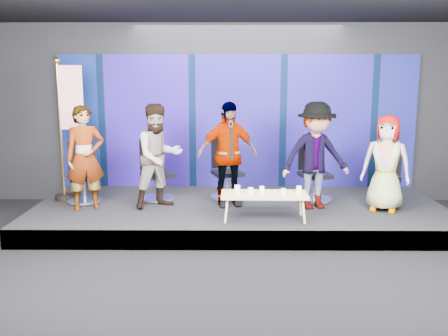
# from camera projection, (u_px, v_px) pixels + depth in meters

# --- Properties ---
(ground) EXTENTS (10.00, 10.00, 0.00)m
(ground) POSITION_uv_depth(u_px,v_px,m) (243.00, 278.00, 6.25)
(ground) COLOR black
(ground) RESTS_ON ground
(room_walls) EXTENTS (10.02, 8.02, 3.51)m
(room_walls) POSITION_uv_depth(u_px,v_px,m) (245.00, 82.00, 5.81)
(room_walls) COLOR black
(room_walls) RESTS_ON ground
(riser) EXTENTS (7.00, 3.00, 0.30)m
(riser) POSITION_uv_depth(u_px,v_px,m) (239.00, 212.00, 8.68)
(riser) COLOR black
(riser) RESTS_ON ground
(backdrop) EXTENTS (7.00, 0.08, 2.60)m
(backdrop) POSITION_uv_depth(u_px,v_px,m) (238.00, 122.00, 9.84)
(backdrop) COLOR #061D4D
(backdrop) RESTS_ON riser
(chair_a) EXTENTS (0.79, 0.79, 1.07)m
(chair_a) POSITION_uv_depth(u_px,v_px,m) (83.00, 182.00, 8.75)
(chair_a) COLOR silver
(chair_a) RESTS_ON riser
(panelist_a) EXTENTS (0.74, 0.63, 1.73)m
(panelist_a) POSITION_uv_depth(u_px,v_px,m) (85.00, 158.00, 8.19)
(panelist_a) COLOR black
(panelist_a) RESTS_ON riser
(chair_b) EXTENTS (0.84, 0.84, 1.08)m
(chair_b) POSITION_uv_depth(u_px,v_px,m) (157.00, 180.00, 8.91)
(chair_b) COLOR silver
(chair_b) RESTS_ON riser
(panelist_b) EXTENTS (1.07, 1.01, 1.75)m
(panelist_b) POSITION_uv_depth(u_px,v_px,m) (159.00, 156.00, 8.33)
(panelist_b) COLOR black
(panelist_b) RESTS_ON riser
(chair_c) EXTENTS (0.78, 0.78, 1.10)m
(chair_c) POSITION_uv_depth(u_px,v_px,m) (227.00, 179.00, 9.02)
(chair_c) COLOR silver
(chair_c) RESTS_ON riser
(panelist_c) EXTENTS (1.12, 0.73, 1.78)m
(panelist_c) POSITION_uv_depth(u_px,v_px,m) (228.00, 154.00, 8.43)
(panelist_c) COLOR black
(panelist_c) RESTS_ON riser
(chair_d) EXTENTS (0.74, 0.74, 1.10)m
(chair_d) POSITION_uv_depth(u_px,v_px,m) (314.00, 181.00, 8.84)
(chair_d) COLOR silver
(chair_d) RESTS_ON riser
(panelist_d) EXTENTS (1.27, 0.90, 1.78)m
(panelist_d) POSITION_uv_depth(u_px,v_px,m) (316.00, 156.00, 8.26)
(panelist_d) COLOR black
(panelist_d) RESTS_ON riser
(chair_e) EXTENTS (0.73, 0.73, 0.98)m
(chair_e) POSITION_uv_depth(u_px,v_px,m) (387.00, 185.00, 8.66)
(chair_e) COLOR silver
(chair_e) RESTS_ON riser
(panelist_e) EXTENTS (0.91, 0.77, 1.58)m
(panelist_e) POSITION_uv_depth(u_px,v_px,m) (386.00, 163.00, 8.12)
(panelist_e) COLOR black
(panelist_e) RESTS_ON riser
(coffee_table) EXTENTS (1.34, 0.59, 0.41)m
(coffee_table) POSITION_uv_depth(u_px,v_px,m) (264.00, 195.00, 7.70)
(coffee_table) COLOR tan
(coffee_table) RESTS_ON riser
(mug_a) EXTENTS (0.09, 0.09, 0.11)m
(mug_a) POSITION_uv_depth(u_px,v_px,m) (237.00, 189.00, 7.77)
(mug_a) COLOR silver
(mug_a) RESTS_ON coffee_table
(mug_b) EXTENTS (0.09, 0.09, 0.10)m
(mug_b) POSITION_uv_depth(u_px,v_px,m) (251.00, 191.00, 7.62)
(mug_b) COLOR silver
(mug_b) RESTS_ON coffee_table
(mug_c) EXTENTS (0.08, 0.08, 0.09)m
(mug_c) POSITION_uv_depth(u_px,v_px,m) (262.00, 189.00, 7.78)
(mug_c) COLOR silver
(mug_c) RESTS_ON coffee_table
(mug_d) EXTENTS (0.08, 0.08, 0.09)m
(mug_d) POSITION_uv_depth(u_px,v_px,m) (283.00, 192.00, 7.61)
(mug_d) COLOR silver
(mug_d) RESTS_ON coffee_table
(mug_e) EXTENTS (0.09, 0.09, 0.10)m
(mug_e) POSITION_uv_depth(u_px,v_px,m) (299.00, 189.00, 7.74)
(mug_e) COLOR silver
(mug_e) RESTS_ON coffee_table
(flag_stand) EXTENTS (0.57, 0.33, 2.51)m
(flag_stand) POSITION_uv_depth(u_px,v_px,m) (68.00, 126.00, 8.72)
(flag_stand) COLOR black
(flag_stand) RESTS_ON riser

